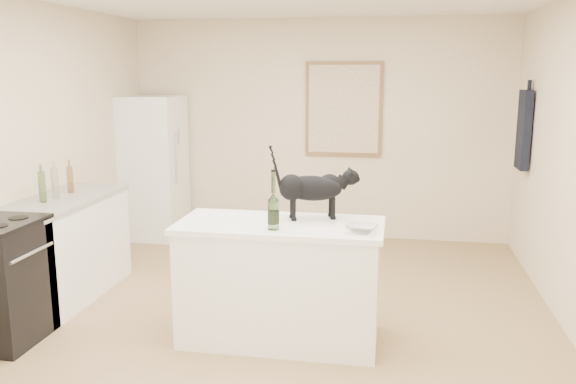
{
  "coord_description": "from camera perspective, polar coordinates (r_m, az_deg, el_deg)",
  "views": [
    {
      "loc": [
        0.9,
        -4.31,
        1.97
      ],
      "look_at": [
        0.15,
        -0.15,
        1.12
      ],
      "focal_mm": 37.08,
      "sensor_mm": 36.0,
      "label": 1
    }
  ],
  "objects": [
    {
      "name": "artwork_frame",
      "position": [
        7.07,
        5.36,
        7.92
      ],
      "size": [
        0.9,
        0.03,
        1.1
      ],
      "primitive_type": "cube",
      "color": "brown",
      "rests_on": "wall_back"
    },
    {
      "name": "left_countertop",
      "position": [
        5.53,
        -21.07,
        -0.77
      ],
      "size": [
        0.62,
        1.44,
        0.04
      ],
      "primitive_type": "cube",
      "color": "gray",
      "rests_on": "left_cabinets"
    },
    {
      "name": "black_cat",
      "position": [
        4.4,
        2.25,
        0.05
      ],
      "size": [
        0.62,
        0.36,
        0.41
      ],
      "primitive_type": null,
      "rotation": [
        0.0,
        0.0,
        0.32
      ],
      "color": "black",
      "rests_on": "island_top"
    },
    {
      "name": "island_top",
      "position": [
        4.33,
        -0.77,
        -3.22
      ],
      "size": [
        1.5,
        0.7,
        0.04
      ],
      "primitive_type": "cube",
      "color": "white",
      "rests_on": "island_base"
    },
    {
      "name": "glass_bowl",
      "position": [
        4.09,
        7.1,
        -3.5
      ],
      "size": [
        0.25,
        0.25,
        0.05
      ],
      "primitive_type": "imported",
      "rotation": [
        0.0,
        0.0,
        -0.18
      ],
      "color": "silver",
      "rests_on": "island_top"
    },
    {
      "name": "wall_left",
      "position": [
        5.38,
        -25.77,
        3.08
      ],
      "size": [
        0.0,
        5.5,
        5.5
      ],
      "primitive_type": "plane",
      "rotation": [
        1.57,
        0.0,
        1.57
      ],
      "color": "beige",
      "rests_on": "ground"
    },
    {
      "name": "hanging_garment",
      "position": [
        6.52,
        21.68,
        5.55
      ],
      "size": [
        0.08,
        0.34,
        0.8
      ],
      "primitive_type": "cube",
      "color": "black",
      "rests_on": "wall_right"
    },
    {
      "name": "island_base",
      "position": [
        4.46,
        -0.75,
        -8.82
      ],
      "size": [
        1.44,
        0.67,
        0.86
      ],
      "primitive_type": "cube",
      "color": "white",
      "rests_on": "floor"
    },
    {
      "name": "floor",
      "position": [
        4.82,
        -1.48,
        -12.74
      ],
      "size": [
        5.5,
        5.5,
        0.0
      ],
      "primitive_type": "plane",
      "color": "#997751",
      "rests_on": "ground"
    },
    {
      "name": "wine_bottle",
      "position": [
        4.1,
        -1.41,
        -1.1
      ],
      "size": [
        0.08,
        0.08,
        0.37
      ],
      "primitive_type": "cylinder",
      "rotation": [
        0.0,
        0.0,
        -0.03
      ],
      "color": "#316126",
      "rests_on": "island_top"
    },
    {
      "name": "left_cabinets",
      "position": [
        5.63,
        -20.75,
        -5.25
      ],
      "size": [
        0.6,
        1.4,
        0.86
      ],
      "primitive_type": "cube",
      "color": "white",
      "rests_on": "floor"
    },
    {
      "name": "wall_front",
      "position": [
        1.92,
        -18.68,
        -9.69
      ],
      "size": [
        4.5,
        0.0,
        4.5
      ],
      "primitive_type": "plane",
      "rotation": [
        -1.57,
        0.0,
        0.0
      ],
      "color": "beige",
      "rests_on": "ground"
    },
    {
      "name": "fridge",
      "position": [
        7.33,
        -12.82,
        2.3
      ],
      "size": [
        0.68,
        0.68,
        1.7
      ],
      "primitive_type": "cube",
      "color": "white",
      "rests_on": "floor"
    },
    {
      "name": "artwork_canvas",
      "position": [
        7.05,
        5.35,
        7.91
      ],
      "size": [
        0.82,
        0.0,
        1.02
      ],
      "primitive_type": "cube",
      "color": "beige",
      "rests_on": "wall_back"
    },
    {
      "name": "counter_bottle_cluster",
      "position": [
        5.52,
        -21.44,
        0.77
      ],
      "size": [
        0.09,
        0.46,
        0.27
      ],
      "color": "#A2B0A5",
      "rests_on": "left_countertop"
    },
    {
      "name": "fridge_paper",
      "position": [
        7.2,
        -10.28,
        5.26
      ],
      "size": [
        0.03,
        0.14,
        0.18
      ],
      "primitive_type": "cube",
      "rotation": [
        0.0,
        0.0,
        0.21
      ],
      "color": "white",
      "rests_on": "fridge"
    },
    {
      "name": "wall_back",
      "position": [
        7.15,
        2.94,
        5.98
      ],
      "size": [
        4.5,
        0.0,
        4.5
      ],
      "primitive_type": "plane",
      "rotation": [
        1.57,
        0.0,
        0.0
      ],
      "color": "beige",
      "rests_on": "ground"
    }
  ]
}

